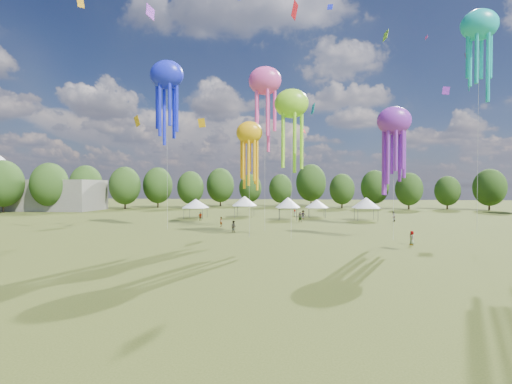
# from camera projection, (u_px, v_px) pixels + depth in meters

# --- Properties ---
(ground) EXTENTS (300.00, 300.00, 0.00)m
(ground) POSITION_uv_depth(u_px,v_px,m) (314.00, 362.00, 12.69)
(ground) COLOR #384416
(ground) RESTS_ON ground
(spectator_near) EXTENTS (0.99, 0.94, 1.62)m
(spectator_near) POSITION_uv_depth(u_px,v_px,m) (233.00, 226.00, 48.03)
(spectator_near) COLOR gray
(spectator_near) RESTS_ON ground
(spectators_far) EXTENTS (36.09, 33.20, 1.84)m
(spectators_far) POSITION_uv_depth(u_px,v_px,m) (311.00, 217.00, 61.21)
(spectators_far) COLOR gray
(spectators_far) RESTS_ON ground
(festival_tents) EXTENTS (37.95, 10.49, 4.36)m
(festival_tents) POSITION_uv_depth(u_px,v_px,m) (279.00, 203.00, 67.68)
(festival_tents) COLOR #47474C
(festival_tents) RESTS_ON ground
(show_kites) EXTENTS (48.74, 11.26, 30.49)m
(show_kites) POSITION_uv_depth(u_px,v_px,m) (303.00, 94.00, 46.57)
(show_kites) COLOR #96F127
(show_kites) RESTS_ON ground
(small_kites) EXTENTS (74.67, 54.64, 44.05)m
(small_kites) POSITION_uv_depth(u_px,v_px,m) (302.00, 34.00, 52.92)
(small_kites) COLOR #96F127
(small_kites) RESTS_ON ground
(treeline) EXTENTS (201.57, 95.24, 13.43)m
(treeline) POSITION_uv_depth(u_px,v_px,m) (279.00, 185.00, 75.13)
(treeline) COLOR #38281C
(treeline) RESTS_ON ground
(hangar) EXTENTS (40.00, 12.00, 8.00)m
(hangar) POSITION_uv_depth(u_px,v_px,m) (25.00, 195.00, 91.92)
(hangar) COLOR gray
(hangar) RESTS_ON ground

